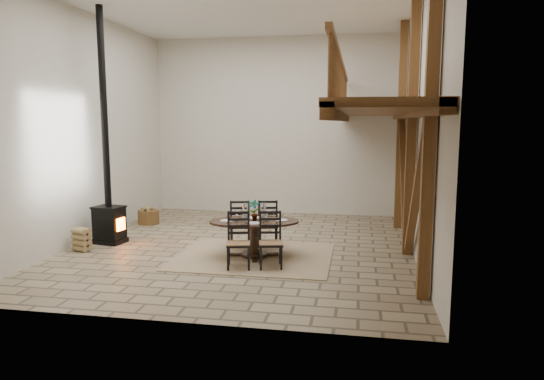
% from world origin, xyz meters
% --- Properties ---
extents(ground, '(8.00, 8.00, 0.00)m').
position_xyz_m(ground, '(0.00, 0.00, 0.00)').
color(ground, '#978565').
rests_on(ground, ground).
extents(room_shell, '(7.02, 8.02, 5.01)m').
position_xyz_m(room_shell, '(1.19, 0.00, 3.01)').
color(room_shell, beige).
rests_on(room_shell, ground).
extents(rug, '(3.00, 2.50, 0.02)m').
position_xyz_m(rug, '(0.41, -0.74, 0.01)').
color(rug, tan).
rests_on(rug, ground).
extents(dining_table, '(1.94, 2.12, 1.13)m').
position_xyz_m(dining_table, '(0.41, -0.74, 0.42)').
color(dining_table, black).
rests_on(dining_table, ground).
extents(wood_stove, '(0.70, 0.58, 5.00)m').
position_xyz_m(wood_stove, '(-2.93, -0.22, 1.13)').
color(wood_stove, black).
rests_on(wood_stove, ground).
extents(log_basket, '(0.54, 0.54, 0.45)m').
position_xyz_m(log_basket, '(-2.96, 1.83, 0.19)').
color(log_basket, brown).
rests_on(log_basket, ground).
extents(log_stack, '(0.40, 0.33, 0.48)m').
position_xyz_m(log_stack, '(-3.15, -0.96, 0.24)').
color(log_stack, tan).
rests_on(log_stack, ground).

